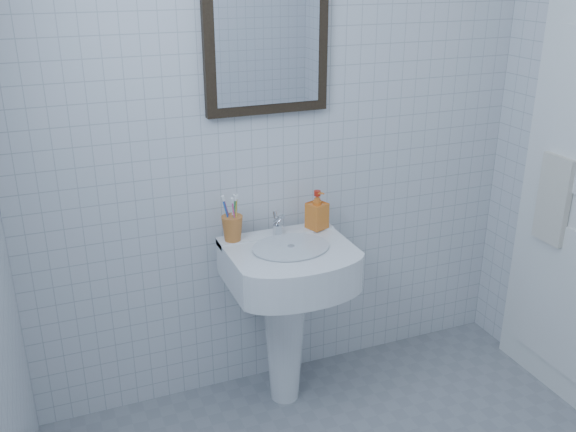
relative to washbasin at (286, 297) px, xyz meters
name	(u,v)px	position (x,y,z in m)	size (l,w,h in m)	color
wall_back	(283,108)	(0.07, 0.22, 0.74)	(2.20, 0.02, 2.50)	silver
washbasin	(286,297)	(0.00, 0.00, 0.00)	(0.50, 0.36, 0.76)	white
faucet	(278,225)	(0.00, 0.09, 0.29)	(0.04, 0.09, 0.11)	silver
toothbrush_cup	(232,228)	(-0.19, 0.11, 0.30)	(0.09, 0.09, 0.10)	#C06A2B
soap_dispenser	(317,210)	(0.18, 0.10, 0.33)	(0.07, 0.08, 0.17)	#CD4F14
wall_mirror	(267,33)	(0.00, 0.20, 1.04)	(0.50, 0.04, 0.62)	black
towel_ring	(564,158)	(1.13, -0.24, 0.54)	(0.18, 0.18, 0.01)	silver
hand_towel	(554,200)	(1.11, -0.24, 0.36)	(0.03, 0.16, 0.38)	silver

